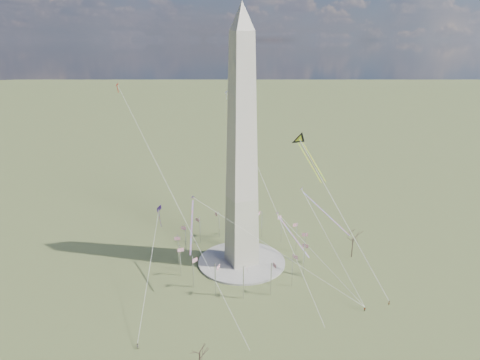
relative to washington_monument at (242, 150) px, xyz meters
name	(u,v)px	position (x,y,z in m)	size (l,w,h in m)	color
ground	(242,262)	(0.00, 0.00, -47.95)	(2000.00, 2000.00, 0.00)	#515F2F
plaza	(242,262)	(0.00, 0.00, -47.55)	(36.00, 36.00, 0.80)	#ACA79D
washington_monument	(242,150)	(0.00, 0.00, 0.00)	(15.56, 15.56, 100.00)	beige
flagpole_ring	(242,247)	(0.00, 0.00, -40.68)	(54.40, 54.40, 13.00)	silver
tree_near	(353,237)	(44.79, -14.41, -38.66)	(7.45, 7.45, 13.04)	#4D3A2F
tree_far	(199,351)	(-35.32, -51.35, -41.27)	(5.36, 5.36, 9.39)	#4D3A2F
person_east	(389,303)	(34.93, -48.00, -47.11)	(0.62, 0.40, 1.69)	gray
person_west	(138,346)	(-49.56, -35.20, -47.08)	(0.84, 0.66, 1.74)	gray
person_centre	(365,309)	(24.90, -47.42, -47.21)	(0.87, 0.36, 1.48)	gray
kite_delta_black	(301,142)	(28.63, 4.22, -0.17)	(7.51, 20.23, 16.85)	black
kite_diamond_purple	(159,211)	(-30.92, 9.48, -23.34)	(1.98, 3.14, 9.78)	#381665
kite_streamer_left	(318,205)	(24.38, -16.89, -20.22)	(11.53, 19.57, 14.85)	#FF3E28
kite_streamer_mid	(192,217)	(-21.31, -2.37, -22.90)	(9.00, 20.56, 14.81)	#FF3E28
kite_streamer_right	(288,229)	(21.84, 0.22, -36.81)	(6.06, 20.29, 14.14)	#FF3E28
kite_small_red	(117,86)	(-38.67, 38.24, 22.22)	(1.14, 1.82, 4.08)	red
kite_small_white	(226,93)	(14.11, 50.63, 15.49)	(1.33, 2.04, 4.45)	silver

